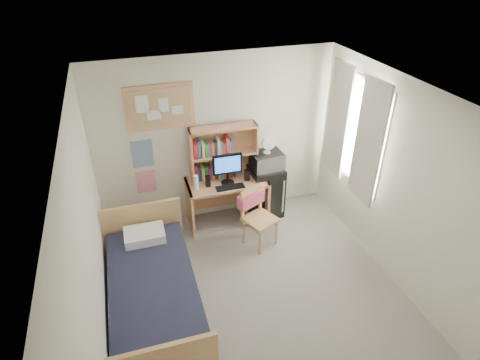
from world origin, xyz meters
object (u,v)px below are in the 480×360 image
object	(u,v)px
desk	(227,202)
speaker_right	(247,175)
speaker_left	(208,181)
microwave	(267,161)
mini_fridge	(265,191)
bulletin_board	(160,107)
bed	(154,296)
monitor	(227,170)
desk_chair	(260,219)
desk_fan	(267,145)

from	to	relation	value
desk	speaker_right	distance (m)	0.56
speaker_left	microwave	xyz separation A→B (m)	(0.95, 0.09, 0.14)
mini_fridge	microwave	bearing A→B (deg)	-90.00
bulletin_board	bed	xyz separation A→B (m)	(-0.49, -1.79, -1.64)
desk	bed	xyz separation A→B (m)	(-1.33, -1.49, -0.10)
monitor	speaker_left	xyz separation A→B (m)	(-0.30, 0.01, -0.15)
mini_fridge	bed	bearing A→B (deg)	-144.40
monitor	speaker_left	bearing A→B (deg)	180.00
bed	microwave	distance (m)	2.60
bulletin_board	speaker_left	bearing A→B (deg)	-33.80
desk_chair	microwave	world-z (taller)	microwave
bulletin_board	desk_fan	xyz separation A→B (m)	(1.49, -0.27, -0.67)
speaker_right	desk_fan	bearing A→B (deg)	17.59
desk_chair	monitor	distance (m)	0.87
desk	monitor	distance (m)	0.61
mini_fridge	speaker_right	xyz separation A→B (m)	(-0.35, -0.12, 0.42)
mini_fridge	desk	bearing A→B (deg)	-177.53
desk_chair	speaker_right	world-z (taller)	speaker_right
monitor	speaker_right	world-z (taller)	monitor
mini_fridge	bed	distance (m)	2.52
mini_fridge	speaker_left	size ratio (longest dim) A/B	5.00
bulletin_board	speaker_left	size ratio (longest dim) A/B	5.56
desk_chair	speaker_left	world-z (taller)	speaker_left
bulletin_board	mini_fridge	xyz separation A→B (m)	(1.49, -0.25, -1.50)
bulletin_board	desk_fan	bearing A→B (deg)	-10.37
desk_chair	microwave	size ratio (longest dim) A/B	1.96
speaker_right	bed	bearing A→B (deg)	-137.42
desk	speaker_right	size ratio (longest dim) A/B	6.98
desk	monitor	xyz separation A→B (m)	(-0.00, -0.06, 0.61)
monitor	speaker_right	size ratio (longest dim) A/B	2.68
speaker_left	desk_fan	xyz separation A→B (m)	(0.95, 0.09, 0.41)
microwave	desk_fan	size ratio (longest dim) A/B	1.70
mini_fridge	monitor	size ratio (longest dim) A/B	1.82
mini_fridge	bulletin_board	bearing A→B (deg)	168.10
desk	speaker_right	world-z (taller)	speaker_right
mini_fridge	bed	xyz separation A→B (m)	(-1.98, -1.54, -0.14)
desk_chair	mini_fridge	bearing A→B (deg)	39.97
monitor	speaker_right	distance (m)	0.33
desk_fan	desk_chair	bearing A→B (deg)	-118.67
speaker_left	desk_fan	world-z (taller)	desk_fan
monitor	microwave	world-z (taller)	monitor
mini_fridge	speaker_left	distance (m)	1.05
desk_chair	desk_fan	world-z (taller)	desk_fan
microwave	desk_fan	xyz separation A→B (m)	(0.00, 0.00, 0.27)
bed	monitor	bearing A→B (deg)	47.98
monitor	bed	bearing A→B (deg)	-131.45
desk_chair	speaker_left	size ratio (longest dim) A/B	5.36
monitor	speaker_left	world-z (taller)	monitor
bed	speaker_right	xyz separation A→B (m)	(1.63, 1.42, 0.57)
bulletin_board	desk	distance (m)	1.78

